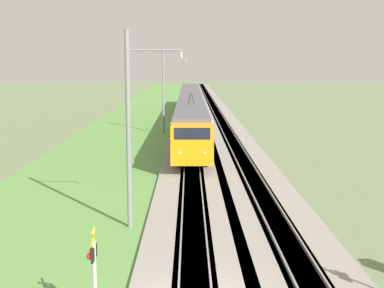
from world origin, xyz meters
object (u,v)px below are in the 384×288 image
(passenger_train, at_px, (191,106))
(crossing_signal_near, at_px, (94,271))
(catenary_mast_mid, at_px, (164,91))
(catenary_mast_near, at_px, (130,129))

(passenger_train, bearing_deg, crossing_signal_near, -3.11)
(passenger_train, distance_m, crossing_signal_near, 52.97)
(crossing_signal_near, relative_size, catenary_mast_mid, 0.34)
(crossing_signal_near, bearing_deg, passenger_train, -93.11)
(catenary_mast_near, bearing_deg, catenary_mast_mid, -0.00)
(catenary_mast_mid, bearing_deg, crossing_signal_near, -179.98)
(crossing_signal_near, height_order, catenary_mast_mid, catenary_mast_mid)
(passenger_train, xyz_separation_m, crossing_signal_near, (-52.89, 2.87, -0.39))
(catenary_mast_mid, bearing_deg, catenary_mast_near, 180.00)
(crossing_signal_near, distance_m, catenary_mast_mid, 42.70)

